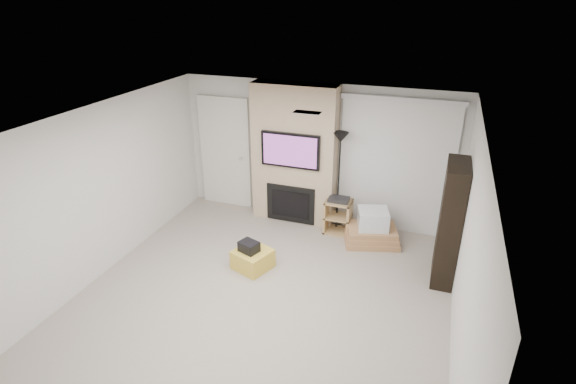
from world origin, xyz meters
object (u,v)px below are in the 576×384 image
(floor_lamp, at_px, (340,154))
(box_stack, at_px, (372,230))
(av_stand, at_px, (338,214))
(bookshelf, at_px, (450,223))
(ottoman, at_px, (253,259))

(floor_lamp, distance_m, box_stack, 1.38)
(av_stand, distance_m, bookshelf, 2.04)
(ottoman, bearing_deg, av_stand, 57.78)
(av_stand, relative_size, box_stack, 0.63)
(av_stand, bearing_deg, ottoman, -122.22)
(floor_lamp, xyz_separation_m, box_stack, (0.67, -0.26, -1.18))
(ottoman, bearing_deg, bookshelf, 14.77)
(av_stand, bearing_deg, floor_lamp, 112.71)
(box_stack, bearing_deg, ottoman, -138.96)
(av_stand, height_order, bookshelf, bookshelf)
(floor_lamp, bearing_deg, box_stack, -21.31)
(av_stand, xyz_separation_m, bookshelf, (1.79, -0.80, 0.55))
(box_stack, distance_m, bookshelf, 1.50)
(floor_lamp, bearing_deg, av_stand, -67.29)
(av_stand, relative_size, bookshelf, 0.37)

